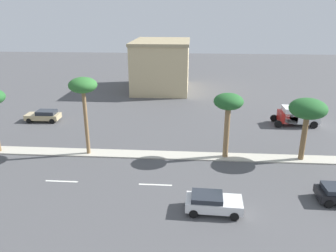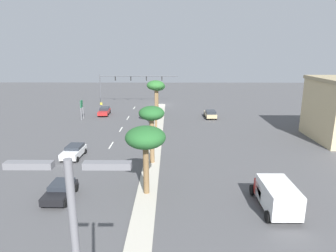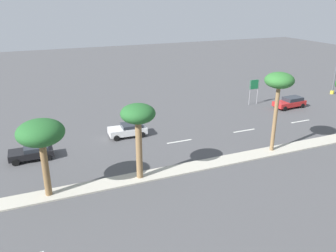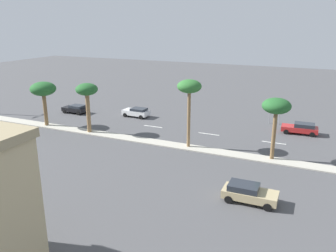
% 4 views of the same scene
% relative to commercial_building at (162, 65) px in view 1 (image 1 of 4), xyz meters
% --- Properties ---
extents(ground_plane, '(160.00, 160.00, 0.00)m').
position_rel_commercial_building_xyz_m(ground_plane, '(28.84, 6.24, -4.34)').
color(ground_plane, '#4C4C4F').
extents(median_curb, '(1.80, 86.05, 0.12)m').
position_rel_commercial_building_xyz_m(median_curb, '(28.84, 15.80, -4.28)').
color(median_curb, '#B7B2A3').
rests_on(median_curb, ground).
extents(lane_stripe_mid, '(0.20, 2.80, 0.01)m').
position_rel_commercial_building_xyz_m(lane_stripe_mid, '(34.65, -5.42, -4.34)').
color(lane_stripe_mid, silver).
rests_on(lane_stripe_mid, ground).
extents(lane_stripe_center, '(0.20, 2.80, 0.01)m').
position_rel_commercial_building_xyz_m(lane_stripe_center, '(34.65, 2.61, -4.34)').
color(lane_stripe_center, silver).
rests_on(lane_stripe_center, ground).
extents(commercial_building, '(13.70, 9.81, 8.66)m').
position_rel_commercial_building_xyz_m(commercial_building, '(0.00, 0.00, 0.00)').
color(commercial_building, '#C6B284').
rests_on(commercial_building, ground).
extents(palm_tree_right, '(2.69, 2.69, 7.71)m').
position_rel_commercial_building_xyz_m(palm_tree_right, '(29.01, -4.76, 2.46)').
color(palm_tree_right, olive).
rests_on(palm_tree_right, median_curb).
extents(palm_tree_left, '(2.78, 2.78, 6.36)m').
position_rel_commercial_building_xyz_m(palm_tree_left, '(28.80, 8.90, 1.05)').
color(palm_tree_left, olive).
rests_on(palm_tree_left, median_curb).
extents(palm_tree_leading, '(3.42, 3.42, 6.02)m').
position_rel_commercial_building_xyz_m(palm_tree_leading, '(28.87, 16.16, 0.72)').
color(palm_tree_leading, brown).
rests_on(palm_tree_leading, median_curb).
extents(sedan_white_front, '(2.17, 4.10, 1.37)m').
position_rel_commercial_building_xyz_m(sedan_white_front, '(38.13, 7.13, -3.59)').
color(sedan_white_front, silver).
rests_on(sedan_white_front, ground).
extents(sedan_tan_rear, '(2.07, 4.34, 1.46)m').
position_rel_commercial_building_xyz_m(sedan_tan_rear, '(19.35, -13.62, -3.57)').
color(sedan_tan_rear, tan).
rests_on(sedan_tan_rear, ground).
extents(box_truck, '(2.58, 5.50, 2.32)m').
position_rel_commercial_building_xyz_m(box_truck, '(18.45, 18.69, -3.06)').
color(box_truck, '#B21E19').
rests_on(box_truck, ground).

